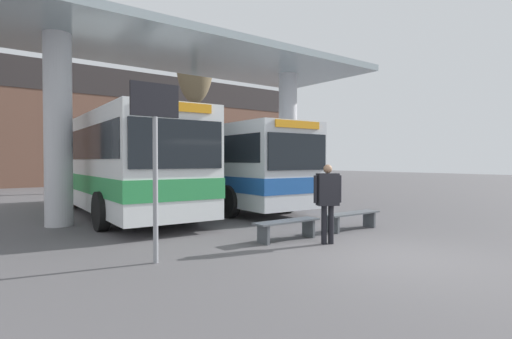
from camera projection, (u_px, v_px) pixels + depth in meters
name	position (u px, v px, depth m)	size (l,w,h in m)	color
ground_plane	(392.00, 257.00, 7.61)	(100.00, 100.00, 0.00)	#565456
townhouse_backdrop	(69.00, 115.00, 28.78)	(40.00, 0.58, 8.87)	brown
station_canopy	(194.00, 76.00, 13.77)	(13.63, 5.16, 5.65)	silver
transit_bus_left_bay	(116.00, 161.00, 13.89)	(3.18, 10.93, 3.26)	white
transit_bus_center_bay	(214.00, 164.00, 16.11)	(2.98, 10.51, 3.06)	silver
waiting_bench_near_pillar	(352.00, 217.00, 10.62)	(1.83, 0.44, 0.46)	#4C5156
waiting_bench_mid_platform	(287.00, 225.00, 9.23)	(1.73, 0.44, 0.46)	#4C5156
info_sign_platform	(155.00, 136.00, 7.14)	(0.90, 0.09, 3.23)	gray
pedestrian_waiting	(328.00, 195.00, 8.81)	(0.62, 0.43, 1.76)	black
poplar_tree_behind_right	(195.00, 66.00, 25.34)	(2.34, 2.34, 10.64)	#473A2B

